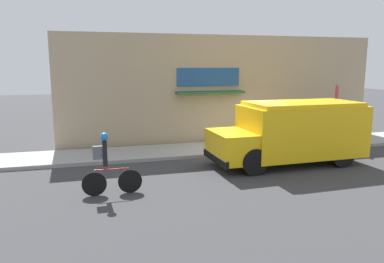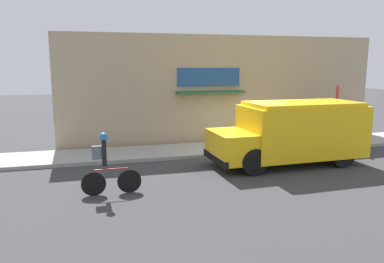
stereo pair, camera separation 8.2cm
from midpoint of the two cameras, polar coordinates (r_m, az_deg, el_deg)
ground_plane at (r=15.04m, az=8.62°, el=-3.59°), size 70.00×70.00×0.00m
sidewalk at (r=16.06m, az=6.99°, el=-2.43°), size 28.00×2.30×0.14m
storefront at (r=17.13m, az=5.20°, el=6.37°), size 14.84×0.80×4.85m
school_bus at (r=13.86m, az=15.28°, el=-0.04°), size 5.56×2.68×2.24m
cyclist at (r=10.49m, az=-12.69°, el=-4.93°), size 1.64×0.23×1.75m
stop_sign_post at (r=17.49m, az=21.26°, el=3.88°), size 0.45×0.45×2.56m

